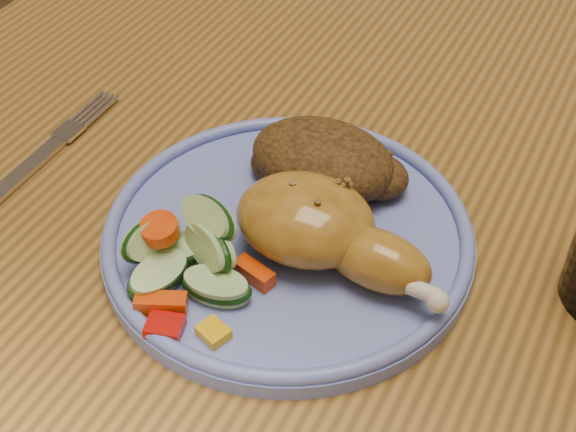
{
  "coord_description": "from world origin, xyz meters",
  "views": [
    {
      "loc": [
        0.13,
        -0.45,
        1.14
      ],
      "look_at": [
        -0.05,
        -0.1,
        0.78
      ],
      "focal_mm": 50.0,
      "sensor_mm": 36.0,
      "label": 1
    }
  ],
  "objects_px": {
    "plate": "(288,238)",
    "chair_far": "(540,65)",
    "dining_table": "(396,257)",
    "fork": "(32,164)"
  },
  "relations": [
    {
      "from": "plate",
      "to": "chair_far",
      "type": "bearing_deg",
      "value": 86.17
    },
    {
      "from": "dining_table",
      "to": "chair_far",
      "type": "height_order",
      "value": "chair_far"
    },
    {
      "from": "chair_far",
      "to": "plate",
      "type": "height_order",
      "value": "chair_far"
    },
    {
      "from": "dining_table",
      "to": "plate",
      "type": "distance_m",
      "value": 0.14
    },
    {
      "from": "dining_table",
      "to": "chair_far",
      "type": "xyz_separation_m",
      "value": [
        0.0,
        0.63,
        -0.17
      ]
    },
    {
      "from": "dining_table",
      "to": "fork",
      "type": "relative_size",
      "value": 8.4
    },
    {
      "from": "plate",
      "to": "fork",
      "type": "distance_m",
      "value": 0.21
    },
    {
      "from": "dining_table",
      "to": "fork",
      "type": "height_order",
      "value": "fork"
    },
    {
      "from": "dining_table",
      "to": "chair_far",
      "type": "distance_m",
      "value": 0.65
    },
    {
      "from": "chair_far",
      "to": "fork",
      "type": "bearing_deg",
      "value": -109.41
    }
  ]
}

